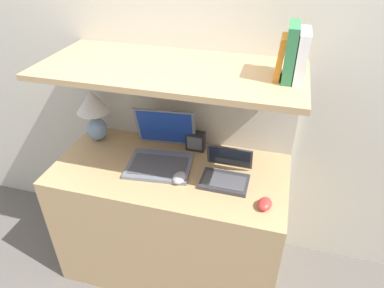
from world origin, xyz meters
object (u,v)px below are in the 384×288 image
object	(u,v)px
second_mouse	(265,204)
router_box	(196,141)
computer_mouse	(180,178)
book_white	(302,56)
book_orange	(280,57)
table_lamp	(93,110)
laptop_small	(226,174)
laptop_large	(161,152)
book_green	(291,52)

from	to	relation	value
second_mouse	router_box	bearing A→B (deg)	138.63
computer_mouse	second_mouse	size ratio (longest dim) A/B	1.09
router_box	book_white	size ratio (longest dim) A/B	0.55
computer_mouse	book_orange	distance (m)	0.75
computer_mouse	second_mouse	xyz separation A→B (m)	(0.44, -0.08, 0.00)
computer_mouse	router_box	world-z (taller)	router_box
table_lamp	book_white	size ratio (longest dim) A/B	1.54
laptop_small	book_white	distance (m)	0.67
table_lamp	book_white	distance (m)	1.18
laptop_large	laptop_small	xyz separation A→B (m)	(0.37, -0.06, -0.02)
laptop_large	book_orange	xyz separation A→B (m)	(0.55, 0.01, 0.58)
router_box	laptop_large	bearing A→B (deg)	-133.14
computer_mouse	table_lamp	bearing A→B (deg)	156.94
second_mouse	book_white	xyz separation A→B (m)	(0.06, 0.23, 0.63)
book_green	book_orange	xyz separation A→B (m)	(-0.04, 0.00, -0.02)
laptop_large	book_green	size ratio (longest dim) A/B	1.68
computer_mouse	second_mouse	world-z (taller)	same
table_lamp	laptop_small	xyz separation A→B (m)	(0.82, -0.18, -0.16)
laptop_small	book_white	world-z (taller)	book_white
computer_mouse	second_mouse	distance (m)	0.44
laptop_small	computer_mouse	xyz separation A→B (m)	(-0.22, -0.08, -0.01)
book_orange	laptop_large	bearing A→B (deg)	-178.63
computer_mouse	book_white	xyz separation A→B (m)	(0.49, 0.15, 0.63)
laptop_large	book_green	distance (m)	0.84
table_lamp	book_green	world-z (taller)	book_green
second_mouse	router_box	size ratio (longest dim) A/B	0.85
laptop_small	second_mouse	bearing A→B (deg)	-36.35
laptop_small	book_orange	xyz separation A→B (m)	(0.18, 0.08, 0.60)
computer_mouse	book_white	distance (m)	0.81
laptop_small	book_green	distance (m)	0.67
laptop_large	book_white	distance (m)	0.87
laptop_large	second_mouse	distance (m)	0.62
laptop_large	book_orange	size ratio (longest dim) A/B	2.13
book_white	book_orange	size ratio (longest dim) A/B	1.14
table_lamp	router_box	distance (m)	0.62
computer_mouse	book_green	distance (m)	0.79
book_white	computer_mouse	bearing A→B (deg)	-162.62
laptop_large	computer_mouse	bearing A→B (deg)	-44.02
book_green	router_box	bearing A→B (deg)	161.61
laptop_small	book_orange	bearing A→B (deg)	22.90
router_box	book_white	xyz separation A→B (m)	(0.49, -0.15, 0.59)
second_mouse	book_orange	bearing A→B (deg)	96.65
laptop_small	second_mouse	world-z (taller)	laptop_small
book_green	second_mouse	bearing A→B (deg)	-92.57
laptop_small	book_orange	size ratio (longest dim) A/B	1.33
router_box	book_white	distance (m)	0.78
laptop_large	book_orange	distance (m)	0.80
laptop_large	second_mouse	xyz separation A→B (m)	(0.58, -0.22, -0.04)
laptop_large	router_box	bearing A→B (deg)	46.86
computer_mouse	book_white	size ratio (longest dim) A/B	0.51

